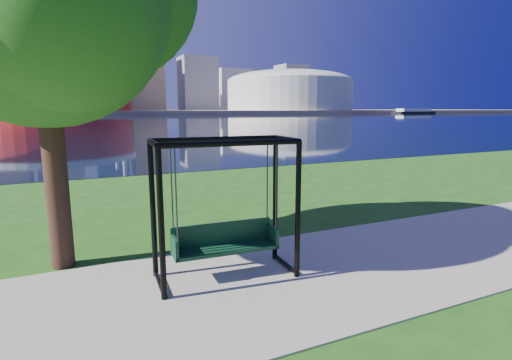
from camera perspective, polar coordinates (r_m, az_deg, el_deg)
ground at (r=7.61m, az=0.02°, el=-12.93°), size 900.00×900.00×0.00m
path at (r=7.19m, az=1.76°, el=-14.23°), size 120.00×4.00×0.03m
river at (r=108.42m, az=-23.69°, el=7.73°), size 900.00×180.00×0.02m
far_bank at (r=312.36m, az=-24.81°, el=8.86°), size 900.00×228.00×2.00m
stadium at (r=241.70m, az=-27.29°, el=11.71°), size 83.00×83.00×32.00m
arena at (r=278.29m, az=4.83°, el=12.77°), size 84.00×84.00×26.56m
skyline at (r=327.39m, az=-26.07°, el=14.92°), size 392.00×66.00×96.50m
swing at (r=7.01m, az=-4.48°, el=-4.58°), size 2.49×1.20×2.49m
barge at (r=276.09m, az=21.62°, el=9.12°), size 31.02×9.37×3.07m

